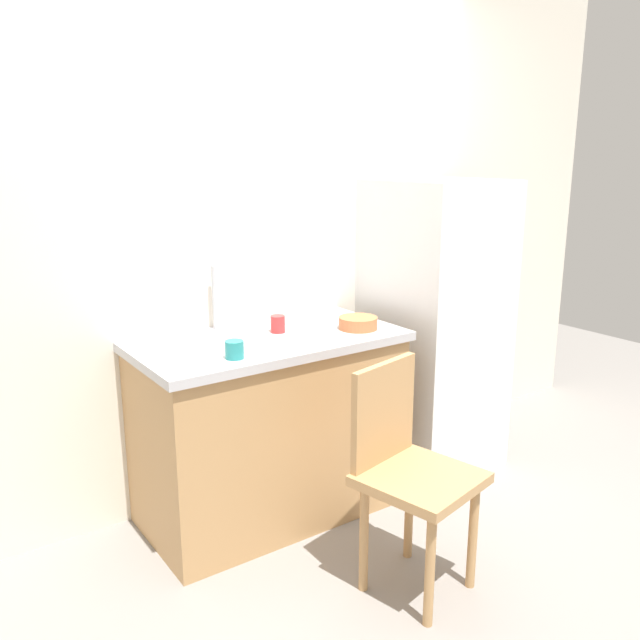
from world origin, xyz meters
TOP-DOWN VIEW (x-y plane):
  - ground_plane at (0.00, 0.00)m, footprint 8.00×8.00m
  - back_wall at (0.00, 1.00)m, footprint 4.80×0.10m
  - cabinet_base at (-0.17, 0.65)m, footprint 1.16×0.60m
  - countertop at (-0.17, 0.65)m, footprint 1.20×0.64m
  - faucet at (-0.30, 0.90)m, footprint 0.02×0.02m
  - refrigerator at (0.85, 0.64)m, footprint 0.58×0.63m
  - chair at (-0.01, -0.12)m, footprint 0.48×0.48m
  - terracotta_bowl at (0.25, 0.52)m, footprint 0.18×0.18m
  - cup_red at (-0.09, 0.69)m, footprint 0.07×0.07m
  - cup_teal at (-0.44, 0.45)m, footprint 0.08×0.08m

SIDE VIEW (x-z plane):
  - ground_plane at x=0.00m, z-range 0.00..0.00m
  - cabinet_base at x=-0.17m, z-range 0.00..0.82m
  - chair at x=-0.01m, z-range 0.05..0.94m
  - refrigerator at x=0.85m, z-range 0.00..1.53m
  - countertop at x=-0.17m, z-range 0.82..0.86m
  - terracotta_bowl at x=0.25m, z-range 0.86..0.92m
  - cup_teal at x=-0.44m, z-range 0.86..0.94m
  - cup_red at x=-0.09m, z-range 0.86..0.94m
  - faucet at x=-0.30m, z-range 0.86..1.16m
  - back_wall at x=0.00m, z-range 0.00..2.66m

